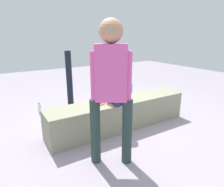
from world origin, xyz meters
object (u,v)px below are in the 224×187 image
object	(u,v)px
child_seated	(114,88)
handbag_black_leather	(83,118)
party_cup_red	(108,116)
cake_plate	(97,102)
water_bottle_near_gift	(39,108)
gift_bag	(127,90)
adult_standing	(111,82)
cake_box_white	(55,128)

from	to	relation	value
child_seated	handbag_black_leather	size ratio (longest dim) A/B	1.66
child_seated	party_cup_red	size ratio (longest dim) A/B	5.22
cake_plate	water_bottle_near_gift	bearing A→B (deg)	115.79
cake_plate	water_bottle_near_gift	size ratio (longest dim) A/B	1.12
gift_bag	water_bottle_near_gift	distance (m)	1.95
adult_standing	handbag_black_leather	size ratio (longest dim) A/B	5.33
child_seated	handbag_black_leather	distance (m)	0.76
adult_standing	party_cup_red	xyz separation A→B (m)	(0.58, 1.08, -0.89)
adult_standing	gift_bag	world-z (taller)	adult_standing
water_bottle_near_gift	party_cup_red	bearing A→B (deg)	-42.11
water_bottle_near_gift	cake_box_white	xyz separation A→B (m)	(0.03, -0.86, -0.04)
child_seated	cake_plate	world-z (taller)	child_seated
party_cup_red	cake_box_white	size ratio (longest dim) A/B	0.32
adult_standing	water_bottle_near_gift	world-z (taller)	adult_standing
child_seated	party_cup_red	distance (m)	0.75
child_seated	water_bottle_near_gift	size ratio (longest dim) A/B	2.41
cake_plate	gift_bag	bearing A→B (deg)	40.46
child_seated	handbag_black_leather	bearing A→B (deg)	127.78
water_bottle_near_gift	adult_standing	bearing A→B (deg)	-79.19
cake_plate	cake_box_white	size ratio (longest dim) A/B	0.76
water_bottle_near_gift	handbag_black_leather	size ratio (longest dim) A/B	0.69
cake_plate	gift_bag	xyz separation A→B (m)	(1.36, 1.16, -0.30)
child_seated	gift_bag	size ratio (longest dim) A/B	1.31
cake_plate	water_bottle_near_gift	world-z (taller)	cake_plate
adult_standing	water_bottle_near_gift	bearing A→B (deg)	100.81
adult_standing	handbag_black_leather	xyz separation A→B (m)	(0.13, 1.08, -0.83)
party_cup_red	cake_box_white	xyz separation A→B (m)	(-0.92, 0.00, 0.01)
cake_plate	party_cup_red	world-z (taller)	cake_plate
handbag_black_leather	gift_bag	bearing A→B (deg)	29.46
handbag_black_leather	cake_plate	bearing A→B (deg)	-76.15
adult_standing	gift_bag	distance (m)	2.59
cake_box_white	handbag_black_leather	world-z (taller)	handbag_black_leather
adult_standing	water_bottle_near_gift	xyz separation A→B (m)	(-0.37, 1.95, -0.85)
water_bottle_near_gift	handbag_black_leather	xyz separation A→B (m)	(0.50, -0.86, 0.01)
gift_bag	cake_box_white	distance (m)	2.09
cake_plate	handbag_black_leather	bearing A→B (deg)	103.85
child_seated	cake_plate	bearing A→B (deg)	163.49
adult_standing	cake_plate	xyz separation A→B (m)	(0.21, 0.74, -0.47)
party_cup_red	cake_box_white	world-z (taller)	cake_box_white
adult_standing	cake_box_white	world-z (taller)	adult_standing
adult_standing	cake_plate	world-z (taller)	adult_standing
child_seated	handbag_black_leather	xyz separation A→B (m)	(-0.32, 0.41, -0.55)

